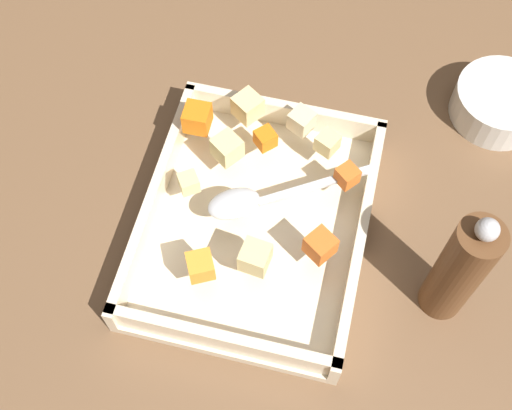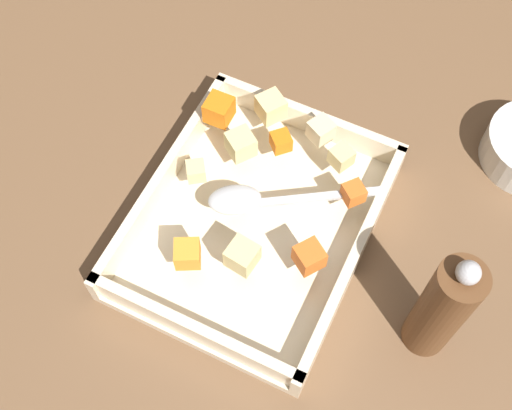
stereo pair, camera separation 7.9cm
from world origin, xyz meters
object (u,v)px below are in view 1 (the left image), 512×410
object	(u,v)px
serving_spoon	(244,204)
pepper_mill	(460,270)
baking_dish	(256,223)
small_prep_bowl	(499,103)

from	to	relation	value
serving_spoon	pepper_mill	distance (m)	0.26
baking_dish	pepper_mill	distance (m)	0.25
small_prep_bowl	serving_spoon	bearing A→B (deg)	130.90
pepper_mill	small_prep_bowl	bearing A→B (deg)	-8.47
baking_dish	serving_spoon	bearing A→B (deg)	97.94
baking_dish	pepper_mill	size ratio (longest dim) A/B	1.64
serving_spoon	small_prep_bowl	xyz separation A→B (m)	(0.26, -0.29, -0.04)
baking_dish	serving_spoon	distance (m)	0.05
pepper_mill	small_prep_bowl	world-z (taller)	pepper_mill
serving_spoon	pepper_mill	size ratio (longest dim) A/B	0.95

